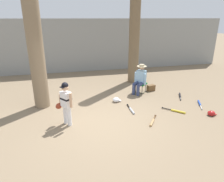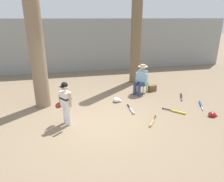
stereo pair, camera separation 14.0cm
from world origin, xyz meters
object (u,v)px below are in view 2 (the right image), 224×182
tree_behind_spectator (136,28)px  bat_black_composite (181,96)px  tree_near_player (33,22)px  handbag_beside_stool (152,88)px  folding_stool (142,84)px  batting_helmet_white (117,100)px  young_ballplayer (65,101)px  seated_spectator (141,78)px  bat_wood_tan (152,122)px  bat_aluminum_silver (131,110)px  bat_blue_youth (201,104)px  batting_helmet_red (212,114)px  bat_yellow_trainer (177,112)px

tree_behind_spectator → bat_black_composite: tree_behind_spectator is taller
tree_near_player → handbag_beside_stool: 5.22m
folding_stool → batting_helmet_white: 1.50m
young_ballplayer → handbag_beside_stool: size_ratio=3.84×
seated_spectator → batting_helmet_white: 1.48m
bat_wood_tan → tree_behind_spectator: bearing=78.7°
folding_stool → bat_aluminum_silver: bearing=-120.7°
seated_spectator → bat_black_composite: (1.44, -0.78, -0.61)m
handbag_beside_stool → bat_wood_tan: size_ratio=0.56×
bat_black_composite → bat_aluminum_silver: size_ratio=0.92×
bat_aluminum_silver → tree_near_player: bearing=158.5°
bat_black_composite → bat_wood_tan: same height
folding_stool → bat_aluminum_silver: folding_stool is taller
seated_spectator → bat_blue_youth: (1.69, -1.66, -0.61)m
bat_black_composite → batting_helmet_red: bearing=-87.8°
folding_stool → bat_black_composite: size_ratio=0.83×
seated_spectator → bat_yellow_trainer: size_ratio=1.94×
young_ballplayer → bat_black_composite: 4.69m
seated_spectator → bat_black_composite: bearing=-28.4°
young_ballplayer → seated_spectator: young_ballplayer is taller
batting_helmet_red → bat_aluminum_silver: bearing=158.6°
handbag_beside_stool → bat_aluminum_silver: 2.26m
seated_spectator → tree_behind_spectator: bearing=80.2°
tree_behind_spectator → young_ballplayer: (-3.32, -3.61, -1.80)m
young_ballplayer → folding_stool: bearing=33.2°
tree_near_player → seated_spectator: 4.45m
seated_spectator → batting_helmet_red: (1.50, -2.52, -0.57)m
folding_stool → bat_wood_tan: (-0.62, -2.57, -0.33)m
tree_near_player → bat_wood_tan: size_ratio=10.62×
bat_yellow_trainer → bat_aluminum_silver: same height
bat_wood_tan → batting_helmet_red: bearing=-0.2°
bat_wood_tan → young_ballplayer: bearing=167.9°
bat_blue_youth → bat_wood_tan: (-2.24, -0.84, 0.00)m
young_ballplayer → batting_helmet_white: size_ratio=4.13×
young_ballplayer → seated_spectator: 3.63m
batting_helmet_white → batting_helmet_red: batting_helmet_white is taller
tree_near_player → bat_wood_tan: tree_near_player is taller
bat_wood_tan → batting_helmet_white: 1.93m
bat_yellow_trainer → bat_wood_tan: bearing=-155.5°
tree_near_player → handbag_beside_stool: (4.42, 0.55, -2.71)m
young_ballplayer → bat_aluminum_silver: size_ratio=1.77×
tree_near_player → tree_behind_spectator: bearing=26.5°
bat_yellow_trainer → batting_helmet_red: batting_helmet_red is taller
bat_aluminum_silver → batting_helmet_red: 2.58m
bat_yellow_trainer → bat_blue_youth: bearing=16.7°
tree_behind_spectator → handbag_beside_stool: size_ratio=16.81×
tree_behind_spectator → bat_wood_tan: 4.92m
bat_yellow_trainer → batting_helmet_red: 1.09m
folding_stool → batting_helmet_white: (-1.26, -0.75, -0.29)m
seated_spectator → bat_aluminum_silver: seated_spectator is taller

